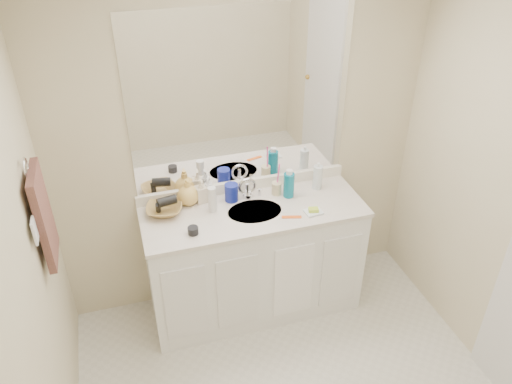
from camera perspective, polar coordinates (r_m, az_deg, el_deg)
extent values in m
cube|color=white|center=(1.87, 9.33, 20.06)|extent=(2.60, 2.60, 0.02)
cube|color=beige|center=(3.44, -1.59, 4.89)|extent=(2.60, 0.02, 2.40)
cube|color=beige|center=(2.34, -25.00, -14.23)|extent=(0.02, 2.60, 2.40)
cube|color=white|center=(3.65, -0.23, -7.90)|extent=(1.50, 0.55, 0.85)
cube|color=silver|center=(3.39, -0.25, -2.21)|extent=(1.52, 0.57, 0.03)
cube|color=white|center=(3.57, -1.46, 0.78)|extent=(1.52, 0.03, 0.08)
cylinder|color=beige|center=(3.37, -0.15, -2.35)|extent=(0.37, 0.37, 0.02)
cylinder|color=silver|center=(3.48, -1.01, 0.17)|extent=(0.02, 0.02, 0.11)
cube|color=white|center=(3.28, -1.65, 10.42)|extent=(1.48, 0.01, 1.20)
cylinder|color=#152296|center=(3.44, -2.83, -0.05)|extent=(0.12, 0.12, 0.13)
cylinder|color=beige|center=(3.52, 2.36, 0.41)|extent=(0.07, 0.07, 0.09)
cylinder|color=#FF43A2|center=(3.47, 2.55, 1.90)|extent=(0.02, 0.04, 0.19)
cylinder|color=#0B718D|center=(3.48, 3.78, 0.79)|extent=(0.08, 0.08, 0.18)
cylinder|color=silver|center=(3.59, 7.05, 1.69)|extent=(0.07, 0.07, 0.18)
cube|color=white|center=(3.36, 6.56, -2.28)|extent=(0.12, 0.10, 0.01)
cube|color=#BFE136|center=(3.35, 6.58, -2.03)|extent=(0.07, 0.06, 0.02)
cube|color=#FF611A|center=(3.31, 4.09, -2.86)|extent=(0.13, 0.06, 0.01)
cylinder|color=black|center=(3.17, -7.21, -4.38)|extent=(0.08, 0.08, 0.05)
cylinder|color=white|center=(3.33, -5.02, -0.83)|extent=(0.06, 0.06, 0.18)
imported|color=silver|center=(3.46, -5.45, 0.44)|extent=(0.08, 0.08, 0.17)
imported|color=beige|center=(3.44, -6.29, 0.15)|extent=(0.09, 0.09, 0.17)
imported|color=#E9BA5A|center=(3.42, -7.79, 0.05)|extent=(0.16, 0.16, 0.19)
imported|color=#A57F42|center=(3.38, -10.41, -1.94)|extent=(0.29, 0.29, 0.06)
cylinder|color=black|center=(3.35, -10.17, -1.03)|extent=(0.14, 0.09, 0.06)
torus|color=silver|center=(2.76, -24.80, 2.53)|extent=(0.01, 0.11, 0.11)
cube|color=#452924|center=(2.90, -23.09, -2.54)|extent=(0.04, 0.32, 0.55)
cube|color=white|center=(2.71, -23.97, -4.06)|extent=(0.01, 0.08, 0.13)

